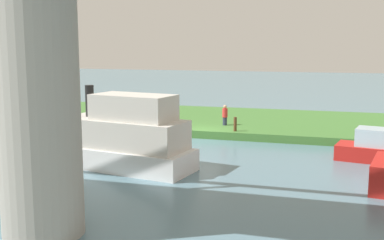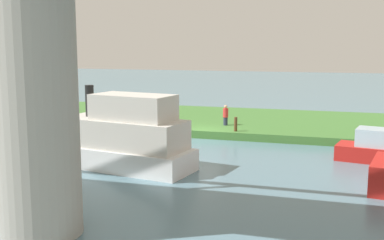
{
  "view_description": "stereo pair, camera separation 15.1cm",
  "coord_description": "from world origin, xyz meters",
  "px_view_note": "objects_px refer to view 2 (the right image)",
  "views": [
    {
      "loc": [
        -8.19,
        28.85,
        5.9
      ],
      "look_at": [
        -1.01,
        5.0,
        2.0
      ],
      "focal_mm": 44.85,
      "sensor_mm": 36.0,
      "label": 1
    },
    {
      "loc": [
        -8.34,
        28.81,
        5.9
      ],
      "look_at": [
        -1.01,
        5.0,
        2.0
      ],
      "focal_mm": 44.85,
      "sensor_mm": 36.0,
      "label": 2
    }
  ],
  "objects_px": {
    "bridge_pylon": "(36,89)",
    "mooring_post": "(236,124)",
    "person_on_bank": "(226,115)",
    "riverboat_paddlewheel": "(121,138)",
    "skiff_small": "(21,132)"
  },
  "relations": [
    {
      "from": "bridge_pylon",
      "to": "mooring_post",
      "type": "height_order",
      "value": "bridge_pylon"
    },
    {
      "from": "person_on_bank",
      "to": "mooring_post",
      "type": "distance_m",
      "value": 2.39
    },
    {
      "from": "person_on_bank",
      "to": "riverboat_paddlewheel",
      "type": "distance_m",
      "value": 11.1
    },
    {
      "from": "bridge_pylon",
      "to": "skiff_small",
      "type": "relative_size",
      "value": 1.97
    },
    {
      "from": "bridge_pylon",
      "to": "person_on_bank",
      "type": "relative_size",
      "value": 6.58
    },
    {
      "from": "bridge_pylon",
      "to": "riverboat_paddlewheel",
      "type": "xyz_separation_m",
      "value": [
        1.2,
        -8.27,
        -3.11
      ]
    },
    {
      "from": "bridge_pylon",
      "to": "person_on_bank",
      "type": "bearing_deg",
      "value": -94.49
    },
    {
      "from": "person_on_bank",
      "to": "mooring_post",
      "type": "height_order",
      "value": "person_on_bank"
    },
    {
      "from": "mooring_post",
      "to": "skiff_small",
      "type": "distance_m",
      "value": 13.45
    },
    {
      "from": "skiff_small",
      "to": "bridge_pylon",
      "type": "bearing_deg",
      "value": 128.85
    },
    {
      "from": "person_on_bank",
      "to": "skiff_small",
      "type": "height_order",
      "value": "person_on_bank"
    },
    {
      "from": "bridge_pylon",
      "to": "skiff_small",
      "type": "bearing_deg",
      "value": -51.15
    },
    {
      "from": "bridge_pylon",
      "to": "person_on_bank",
      "type": "distance_m",
      "value": 19.39
    },
    {
      "from": "bridge_pylon",
      "to": "mooring_post",
      "type": "xyz_separation_m",
      "value": [
        -2.64,
        -16.96,
        -3.62
      ]
    },
    {
      "from": "riverboat_paddlewheel",
      "to": "person_on_bank",
      "type": "bearing_deg",
      "value": -104.02
    }
  ]
}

